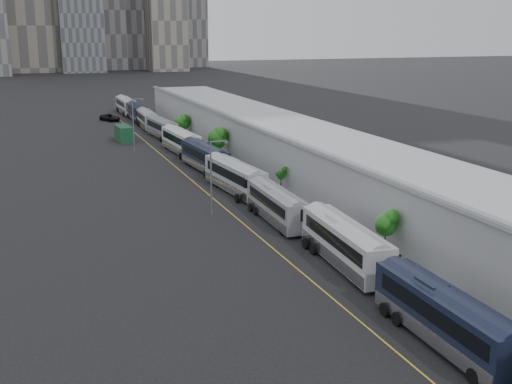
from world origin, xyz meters
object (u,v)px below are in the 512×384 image
street_lamp_near (213,173)px  street_lamp_far (134,121)px  bus_7 (162,130)px  bus_2 (345,247)px  bus_8 (147,120)px  bus_3 (277,208)px  bus_4 (235,179)px  shipping_container (124,134)px  bus_1 (444,321)px  suv (110,118)px  bus_10 (126,107)px  bus_9 (137,113)px  bus_6 (181,143)px  bus_5 (205,159)px

street_lamp_near → street_lamp_far: size_ratio=0.94×
bus_7 → bus_2: bearing=-94.4°
bus_8 → bus_3: bearing=-88.0°
bus_8 → bus_7: bearing=-87.0°
bus_4 → shipping_container: bus_4 is taller
bus_1 → suv: bearing=93.8°
bus_10 → street_lamp_near: (-5.29, -91.75, 3.14)m
bus_9 → suv: (-5.80, 1.14, -0.81)m
bus_8 → suv: size_ratio=2.28×
street_lamp_far → suv: bearing=88.3°
bus_2 → bus_6: size_ratio=1.00×
bus_1 → shipping_container: 85.49m
bus_5 → street_lamp_far: size_ratio=1.54×
shipping_container → bus_1: bearing=-87.9°
bus_8 → street_lamp_far: street_lamp_far is taller
street_lamp_near → bus_5: bearing=76.4°
bus_6 → suv: 43.32m
bus_1 → bus_9: bus_1 is taller
bus_9 → street_lamp_near: 78.91m
bus_6 → bus_7: 16.20m
shipping_container → suv: shipping_container is taller
bus_9 → bus_2: bearing=-89.7°
bus_10 → shipping_container: size_ratio=2.17×
bus_6 → shipping_container: bearing=111.3°
bus_2 → bus_8: size_ratio=1.07×
bus_6 → bus_9: bearing=86.3°
bus_7 → bus_6: bearing=-95.9°
bus_10 → shipping_container: bearing=-100.1°
bus_1 → street_lamp_near: bearing=100.2°
bus_9 → street_lamp_far: size_ratio=1.46×
bus_2 → suv: 98.44m
bus_4 → bus_6: 27.69m
bus_6 → street_lamp_far: (-6.77, 3.91, 3.42)m
bus_9 → street_lamp_far: bearing=-100.4°
bus_2 → bus_5: bearing=94.6°
bus_4 → bus_3: bearing=-94.6°
bus_6 → suv: bus_6 is taller
bus_9 → street_lamp_far: street_lamp_far is taller
bus_10 → suv: 13.19m
bus_2 → bus_1: bearing=-89.5°
bus_3 → bus_2: bearing=-85.8°
bus_9 → shipping_container: bus_9 is taller
bus_6 → bus_8: size_ratio=1.07×
suv → street_lamp_far: bearing=-114.3°
bus_4 → street_lamp_near: size_ratio=1.66×
bus_6 → bus_8: bus_6 is taller
bus_1 → shipping_container: (-6.89, 85.21, -0.20)m
bus_2 → bus_8: bus_2 is taller
bus_4 → bus_5: bus_4 is taller
bus_2 → street_lamp_far: (-7.52, 59.19, 3.42)m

